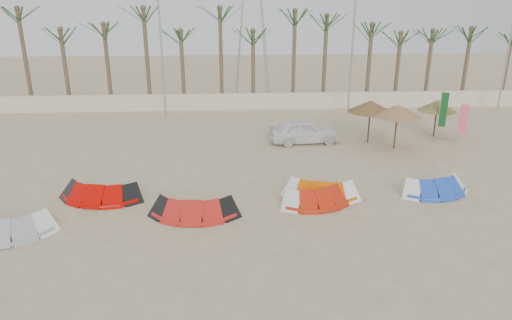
{
  "coord_description": "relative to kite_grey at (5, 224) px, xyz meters",
  "views": [
    {
      "loc": [
        -1.22,
        -14.07,
        8.41
      ],
      "look_at": [
        0.0,
        6.0,
        1.3
      ],
      "focal_mm": 32.0,
      "sensor_mm": 36.0,
      "label": 1
    }
  ],
  "objects": [
    {
      "name": "kite_blue",
      "position": [
        17.87,
        2.92,
        -0.0
      ],
      "size": [
        3.5,
        2.15,
        0.9
      ],
      "color": "blue",
      "rests_on": "ground"
    },
    {
      "name": "lamp_d",
      "position": [
        29.78,
        18.12,
        5.35
      ],
      "size": [
        1.25,
        0.14,
        11.0
      ],
      "color": "#A5A8AD",
      "rests_on": "ground"
    },
    {
      "name": "flag_green",
      "position": [
        21.57,
        10.59,
        1.52
      ],
      "size": [
        0.44,
        0.14,
        3.28
      ],
      "color": "#A5A8AD",
      "rests_on": "ground"
    },
    {
      "name": "pylon",
      "position": [
        10.74,
        26.12,
        -0.42
      ],
      "size": [
        3.0,
        3.0,
        14.0
      ],
      "primitive_type": null,
      "color": "#A5A8AD",
      "rests_on": "ground"
    },
    {
      "name": "car",
      "position": [
        13.12,
        10.87,
        0.31
      ],
      "size": [
        4.41,
        2.08,
        1.46
      ],
      "primitive_type": "imported",
      "rotation": [
        0.0,
        0.0,
        1.66
      ],
      "color": "white",
      "rests_on": "ground"
    },
    {
      "name": "lamp_c",
      "position": [
        17.78,
        18.12,
        5.35
      ],
      "size": [
        1.25,
        0.14,
        11.0
      ],
      "color": "#A5A8AD",
      "rests_on": "ground"
    },
    {
      "name": "flag_pink",
      "position": [
        22.35,
        9.55,
        1.21
      ],
      "size": [
        0.44,
        0.18,
        2.75
      ],
      "color": "#A5A8AD",
      "rests_on": "ground"
    },
    {
      "name": "palm_line",
      "position": [
        10.41,
        21.62,
        6.02
      ],
      "size": [
        52.0,
        4.0,
        7.7
      ],
      "color": "brown",
      "rests_on": "ground"
    },
    {
      "name": "parasol_right",
      "position": [
        21.76,
        11.73,
        1.61
      ],
      "size": [
        2.43,
        2.43,
        2.38
      ],
      "color": "#4C331E",
      "rests_on": "ground"
    },
    {
      "name": "kite_red_left",
      "position": [
        2.78,
        3.2,
        0.0
      ],
      "size": [
        3.88,
        2.16,
        0.9
      ],
      "color": "#C40600",
      "rests_on": "ground"
    },
    {
      "name": "kite_red_mid",
      "position": [
        7.02,
        1.31,
        -0.0
      ],
      "size": [
        3.67,
        1.78,
        0.9
      ],
      "color": "red",
      "rests_on": "ground"
    },
    {
      "name": "kite_red_right",
      "position": [
        12.32,
        2.14,
        -0.0
      ],
      "size": [
        3.64,
        2.36,
        0.9
      ],
      "color": "red",
      "rests_on": "ground"
    },
    {
      "name": "boundary_wall",
      "position": [
        9.74,
        20.12,
        0.23
      ],
      "size": [
        60.0,
        0.3,
        1.3
      ],
      "primitive_type": "cube",
      "color": "beige",
      "rests_on": "ground"
    },
    {
      "name": "lamp_b",
      "position": [
        3.78,
        18.12,
        5.35
      ],
      "size": [
        1.25,
        0.14,
        11.0
      ],
      "color": "#A5A8AD",
      "rests_on": "ground"
    },
    {
      "name": "kite_orange",
      "position": [
        12.54,
        2.84,
        -0.0
      ],
      "size": [
        3.58,
        2.2,
        0.9
      ],
      "color": "#E35B00",
      "rests_on": "ground"
    },
    {
      "name": "parasol_mid",
      "position": [
        18.3,
        9.37,
        1.89
      ],
      "size": [
        2.73,
        2.73,
        2.66
      ],
      "color": "#4C331E",
      "rests_on": "ground"
    },
    {
      "name": "ground",
      "position": [
        9.74,
        -1.88,
        -0.42
      ],
      "size": [
        120.0,
        120.0,
        0.0
      ],
      "primitive_type": "plane",
      "color": "#CFBA88",
      "rests_on": "ground"
    },
    {
      "name": "parasol_left",
      "position": [
        17.07,
        10.59,
        1.88
      ],
      "size": [
        2.71,
        2.71,
        2.66
      ],
      "color": "#4C331E",
      "rests_on": "ground"
    },
    {
      "name": "kite_grey",
      "position": [
        0.0,
        0.0,
        0.0
      ],
      "size": [
        3.91,
        2.27,
        0.9
      ],
      "color": "#9A9FA4",
      "rests_on": "ground"
    }
  ]
}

